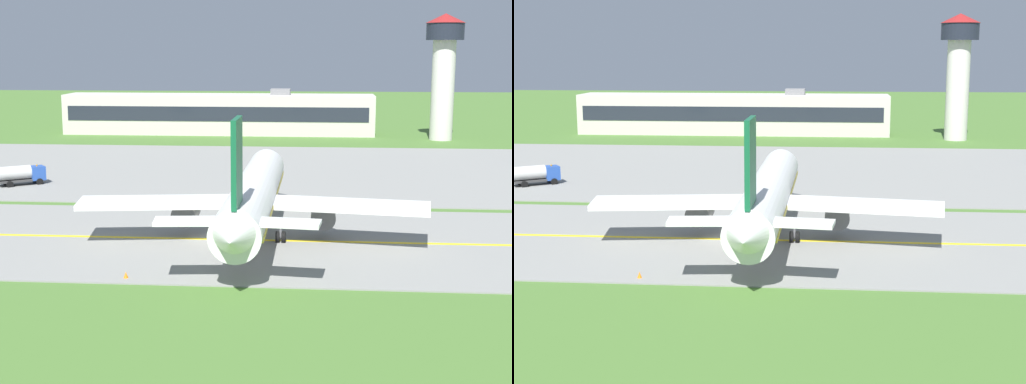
% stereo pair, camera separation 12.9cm
% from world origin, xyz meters
% --- Properties ---
extents(ground_plane, '(500.00, 500.00, 0.00)m').
position_xyz_m(ground_plane, '(0.00, 0.00, 0.00)').
color(ground_plane, '#47702D').
extents(taxiway_strip, '(240.00, 28.00, 0.10)m').
position_xyz_m(taxiway_strip, '(0.00, 0.00, 0.05)').
color(taxiway_strip, gray).
rests_on(taxiway_strip, ground).
extents(apron_pad, '(140.00, 52.00, 0.10)m').
position_xyz_m(apron_pad, '(10.00, 42.00, 0.05)').
color(apron_pad, gray).
rests_on(apron_pad, ground).
extents(taxiway_centreline, '(220.00, 0.60, 0.01)m').
position_xyz_m(taxiway_centreline, '(0.00, 0.00, 0.11)').
color(taxiway_centreline, yellow).
rests_on(taxiway_centreline, taxiway_strip).
extents(airplane_lead, '(32.52, 39.50, 12.70)m').
position_xyz_m(airplane_lead, '(4.26, 0.95, 4.13)').
color(airplane_lead, white).
rests_on(airplane_lead, ground).
extents(service_truck_fuel, '(6.05, 5.20, 2.65)m').
position_xyz_m(service_truck_fuel, '(-28.46, 26.39, 1.53)').
color(service_truck_fuel, '#264CA5').
rests_on(service_truck_fuel, ground).
extents(terminal_building, '(64.38, 9.48, 9.43)m').
position_xyz_m(terminal_building, '(-10.61, 89.40, 4.13)').
color(terminal_building, beige).
rests_on(terminal_building, ground).
extents(control_tower, '(7.60, 7.60, 24.23)m').
position_xyz_m(control_tower, '(34.09, 82.06, 14.73)').
color(control_tower, silver).
rests_on(control_tower, ground).
extents(traffic_cone_near_edge, '(0.44, 0.44, 0.60)m').
position_xyz_m(traffic_cone_near_edge, '(-4.57, -12.64, 0.30)').
color(traffic_cone_near_edge, orange).
rests_on(traffic_cone_near_edge, ground).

